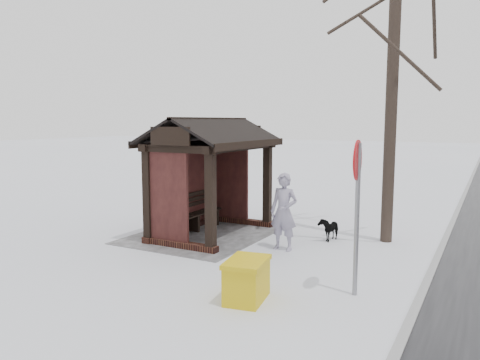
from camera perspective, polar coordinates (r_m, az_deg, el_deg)
name	(u,v)px	position (r m, az deg, el deg)	size (l,w,h in m)	color
ground	(212,234)	(12.53, -3.39, -6.65)	(120.00, 120.00, 0.00)	silver
kerb	(435,264)	(10.78, 22.63, -9.46)	(120.00, 0.15, 0.06)	gray
trampled_patch	(206,233)	(12.64, -4.17, -6.50)	(4.20, 3.20, 0.02)	gray
bus_shelter	(207,153)	(12.28, -4.09, 3.30)	(3.60, 2.40, 3.09)	#351713
pedestrian	(284,212)	(10.93, 5.36, -3.87)	(0.66, 0.43, 1.81)	#938BA4
dog	(329,228)	(12.10, 10.80, -5.82)	(0.32, 0.71, 0.60)	black
grit_bin	(247,280)	(8.01, 0.82, -12.06)	(1.01, 0.78, 0.70)	gold
road_sign	(357,186)	(8.14, 14.08, -0.75)	(0.69, 0.12, 2.69)	gray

